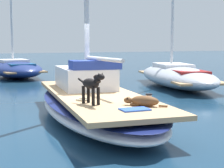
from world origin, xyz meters
TOP-DOWN VIEW (x-y plane):
  - ground_plane at (0.00, 0.00)m, footprint 120.00×120.00m
  - sailboat_main at (0.00, 0.00)m, footprint 3.48×7.51m
  - cabin_house at (0.16, 1.11)m, footprint 1.69×2.39m
  - dog_brown at (0.17, -2.16)m, footprint 0.69×0.77m
  - dog_black at (-0.72, -1.51)m, footprint 0.34×0.93m
  - deck_winch at (0.46, -1.90)m, footprint 0.16×0.16m
  - coiled_rope at (-0.69, -0.91)m, footprint 0.32×0.32m
  - deck_towel at (-0.21, -2.48)m, footprint 0.59×0.41m
  - moored_boat_far_astern at (0.19, 12.23)m, footprint 2.98×5.91m
  - moored_boat_starboard_side at (5.93, 4.65)m, footprint 4.33×7.47m

SIDE VIEW (x-z plane):
  - ground_plane at x=0.00m, z-range 0.00..0.00m
  - sailboat_main at x=0.00m, z-range 0.01..0.67m
  - moored_boat_far_astern at x=0.19m, z-range -3.06..4.10m
  - moored_boat_starboard_side at x=5.93m, z-range -3.53..4.57m
  - deck_towel at x=-0.21m, z-range 0.66..0.69m
  - coiled_rope at x=-0.69m, z-range 0.66..0.70m
  - deck_winch at x=0.46m, z-range 0.65..0.86m
  - dog_brown at x=0.17m, z-range 0.66..0.88m
  - cabin_house at x=0.16m, z-range 0.59..1.43m
  - dog_black at x=-0.72m, z-range 0.73..1.43m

